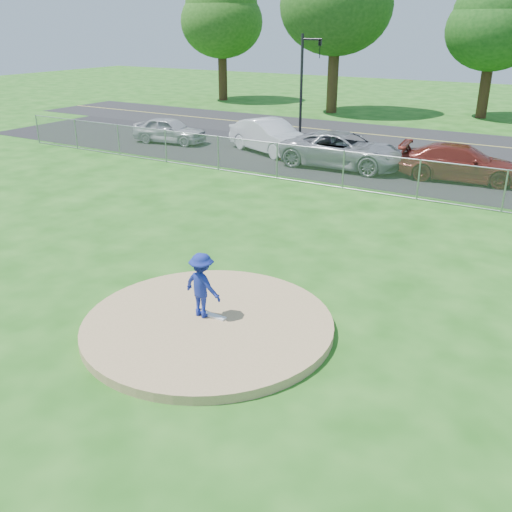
{
  "coord_description": "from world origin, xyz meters",
  "views": [
    {
      "loc": [
        6.48,
        -8.73,
        6.13
      ],
      "look_at": [
        0.0,
        2.0,
        1.0
      ],
      "focal_mm": 40.0,
      "sensor_mm": 36.0,
      "label": 1
    }
  ],
  "objects_px": {
    "tree_center": "(495,17)",
    "parked_car_gray": "(343,150)",
    "parked_car_white": "(270,136)",
    "parked_car_darkred": "(461,163)",
    "traffic_signal_left": "(305,75)",
    "tree_far_left": "(221,11)",
    "traffic_cone": "(279,152)",
    "parked_car_silver": "(170,130)",
    "pitcher": "(202,285)"
  },
  "relations": [
    {
      "from": "tree_center",
      "to": "parked_car_gray",
      "type": "relative_size",
      "value": 1.74
    },
    {
      "from": "parked_car_white",
      "to": "parked_car_darkred",
      "type": "xyz_separation_m",
      "value": [
        9.56,
        -0.63,
        -0.09
      ]
    },
    {
      "from": "traffic_signal_left",
      "to": "parked_car_gray",
      "type": "xyz_separation_m",
      "value": [
        5.34,
        -6.67,
        -2.57
      ]
    },
    {
      "from": "parked_car_white",
      "to": "parked_car_gray",
      "type": "distance_m",
      "value": 4.55
    },
    {
      "from": "tree_far_left",
      "to": "traffic_cone",
      "type": "bearing_deg",
      "value": -49.14
    },
    {
      "from": "tree_far_left",
      "to": "parked_car_gray",
      "type": "height_order",
      "value": "tree_far_left"
    },
    {
      "from": "tree_center",
      "to": "parked_car_darkred",
      "type": "distance_m",
      "value": 19.34
    },
    {
      "from": "tree_far_left",
      "to": "tree_center",
      "type": "xyz_separation_m",
      "value": [
        21.0,
        1.0,
        -0.59
      ]
    },
    {
      "from": "parked_car_silver",
      "to": "parked_car_white",
      "type": "bearing_deg",
      "value": -92.73
    },
    {
      "from": "tree_center",
      "to": "pitcher",
      "type": "bearing_deg",
      "value": -88.69
    },
    {
      "from": "parked_car_gray",
      "to": "parked_car_darkred",
      "type": "bearing_deg",
      "value": -87.23
    },
    {
      "from": "parked_car_white",
      "to": "parked_car_darkred",
      "type": "bearing_deg",
      "value": -70.17
    },
    {
      "from": "traffic_signal_left",
      "to": "parked_car_white",
      "type": "height_order",
      "value": "traffic_signal_left"
    },
    {
      "from": "tree_center",
      "to": "parked_car_darkred",
      "type": "height_order",
      "value": "tree_center"
    },
    {
      "from": "pitcher",
      "to": "parked_car_gray",
      "type": "relative_size",
      "value": 0.26
    },
    {
      "from": "parked_car_silver",
      "to": "tree_far_left",
      "type": "bearing_deg",
      "value": 16.94
    },
    {
      "from": "traffic_cone",
      "to": "tree_far_left",
      "type": "bearing_deg",
      "value": 130.86
    },
    {
      "from": "parked_car_gray",
      "to": "tree_far_left",
      "type": "bearing_deg",
      "value": 44.82
    },
    {
      "from": "tree_far_left",
      "to": "tree_center",
      "type": "relative_size",
      "value": 1.09
    },
    {
      "from": "parked_car_gray",
      "to": "pitcher",
      "type": "bearing_deg",
      "value": -169.75
    },
    {
      "from": "parked_car_silver",
      "to": "parked_car_darkred",
      "type": "xyz_separation_m",
      "value": [
        15.54,
        -0.04,
        0.04
      ]
    },
    {
      "from": "tree_far_left",
      "to": "parked_car_silver",
      "type": "bearing_deg",
      "value": -64.64
    },
    {
      "from": "parked_car_silver",
      "to": "parked_car_white",
      "type": "height_order",
      "value": "parked_car_white"
    },
    {
      "from": "traffic_cone",
      "to": "parked_car_darkred",
      "type": "relative_size",
      "value": 0.13
    },
    {
      "from": "traffic_signal_left",
      "to": "parked_car_white",
      "type": "relative_size",
      "value": 1.12
    },
    {
      "from": "traffic_cone",
      "to": "parked_car_white",
      "type": "relative_size",
      "value": 0.13
    },
    {
      "from": "parked_car_gray",
      "to": "parked_car_darkred",
      "type": "relative_size",
      "value": 1.12
    },
    {
      "from": "traffic_signal_left",
      "to": "pitcher",
      "type": "height_order",
      "value": "traffic_signal_left"
    },
    {
      "from": "traffic_signal_left",
      "to": "traffic_cone",
      "type": "bearing_deg",
      "value": -73.2
    },
    {
      "from": "traffic_signal_left",
      "to": "parked_car_darkred",
      "type": "relative_size",
      "value": 1.11
    },
    {
      "from": "traffic_signal_left",
      "to": "traffic_cone",
      "type": "relative_size",
      "value": 8.68
    },
    {
      "from": "traffic_signal_left",
      "to": "traffic_cone",
      "type": "height_order",
      "value": "traffic_signal_left"
    },
    {
      "from": "tree_far_left",
      "to": "parked_car_white",
      "type": "height_order",
      "value": "tree_far_left"
    },
    {
      "from": "tree_center",
      "to": "parked_car_silver",
      "type": "height_order",
      "value": "tree_center"
    },
    {
      "from": "traffic_cone",
      "to": "parked_car_gray",
      "type": "bearing_deg",
      "value": -1.04
    },
    {
      "from": "parked_car_silver",
      "to": "parked_car_gray",
      "type": "bearing_deg",
      "value": -100.78
    },
    {
      "from": "tree_center",
      "to": "parked_car_gray",
      "type": "xyz_separation_m",
      "value": [
        -2.42,
        -18.67,
        -5.67
      ]
    },
    {
      "from": "tree_center",
      "to": "parked_car_silver",
      "type": "xyz_separation_m",
      "value": [
        -12.83,
        -18.24,
        -5.77
      ]
    },
    {
      "from": "tree_far_left",
      "to": "traffic_signal_left",
      "type": "xyz_separation_m",
      "value": [
        13.24,
        -11.0,
        -3.7
      ]
    },
    {
      "from": "pitcher",
      "to": "parked_car_silver",
      "type": "xyz_separation_m",
      "value": [
        -13.6,
        15.62,
        -0.22
      ]
    },
    {
      "from": "traffic_signal_left",
      "to": "parked_car_silver",
      "type": "bearing_deg",
      "value": -129.1
    },
    {
      "from": "traffic_cone",
      "to": "parked_car_darkred",
      "type": "xyz_separation_m",
      "value": [
        8.48,
        0.33,
        0.41
      ]
    },
    {
      "from": "parked_car_darkred",
      "to": "tree_center",
      "type": "bearing_deg",
      "value": 1.26
    },
    {
      "from": "parked_car_silver",
      "to": "parked_car_darkred",
      "type": "bearing_deg",
      "value": -98.55
    },
    {
      "from": "traffic_signal_left",
      "to": "parked_car_gray",
      "type": "distance_m",
      "value": 8.92
    },
    {
      "from": "tree_center",
      "to": "traffic_cone",
      "type": "height_order",
      "value": "tree_center"
    },
    {
      "from": "traffic_cone",
      "to": "pitcher",
      "type": "bearing_deg",
      "value": -66.79
    },
    {
      "from": "pitcher",
      "to": "traffic_cone",
      "type": "bearing_deg",
      "value": -59.5
    },
    {
      "from": "traffic_cone",
      "to": "parked_car_silver",
      "type": "relative_size",
      "value": 0.16
    },
    {
      "from": "parked_car_white",
      "to": "parked_car_darkred",
      "type": "distance_m",
      "value": 9.58
    }
  ]
}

